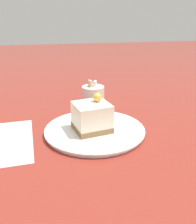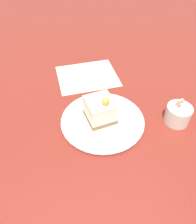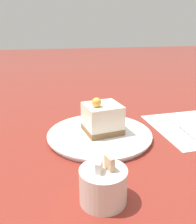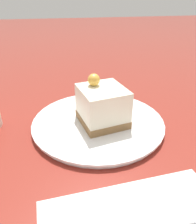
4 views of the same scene
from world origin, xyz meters
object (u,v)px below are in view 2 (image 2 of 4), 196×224
knife (84,80)px  sugar_bowl (178,114)px  fork (90,71)px  plate (103,121)px  cake_slice (100,111)px

knife → sugar_bowl: 0.37m
sugar_bowl → knife: bearing=-136.6°
fork → knife: same height
plate → cake_slice: size_ratio=2.57×
fork → knife: size_ratio=0.95×
cake_slice → sugar_bowl: size_ratio=1.26×
fork → knife: 0.06m
plate → cake_slice: bearing=-123.5°
fork → sugar_bowl: size_ratio=2.23×
knife → cake_slice: bearing=3.5°
cake_slice → knife: (-0.22, -0.02, -0.04)m
plate → knife: bearing=-174.1°
fork → cake_slice: bearing=-3.7°
plate → sugar_bowl: 0.23m
plate → fork: 0.28m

